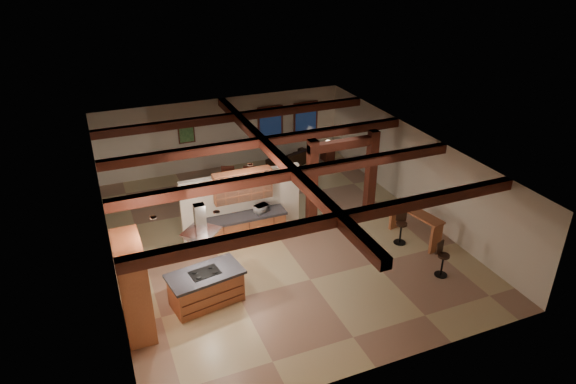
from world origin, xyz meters
The scene contains 22 objects.
ground centered at (0.00, 0.00, 0.00)m, with size 12.00×12.00×0.00m, color tan.
room_walls centered at (0.00, 0.00, 1.78)m, with size 12.00×12.00×12.00m.
ceiling_beams centered at (0.00, 0.00, 2.76)m, with size 10.00×12.00×0.28m.
timber_posts centered at (2.50, 0.50, 1.76)m, with size 2.50×0.30×2.90m.
partition_wall centered at (-1.00, 0.50, 1.10)m, with size 3.80×0.18×2.20m, color beige.
pantry_cabinet centered at (-4.67, -2.60, 1.20)m, with size 0.67×1.60×2.40m.
back_counter centered at (-1.00, 0.11, 0.48)m, with size 2.50×0.66×0.94m.
upper_display_cabinet centered at (-1.00, 0.31, 1.85)m, with size 1.80×0.36×0.95m.
range_hood centered at (-2.90, -2.34, 1.78)m, with size 1.10×1.10×1.40m.
back_windows centered at (2.80, 5.93, 1.50)m, with size 2.70×0.07×1.70m.
framed_art centered at (-1.50, 5.94, 1.70)m, with size 0.65×0.05×0.85m.
recessed_cans centered at (-2.53, -1.93, 2.87)m, with size 3.16×2.46×0.03m.
kitchen_island centered at (-2.90, -2.34, 0.47)m, with size 2.04×1.32×0.94m.
dining_table centered at (-0.19, 2.23, 0.35)m, with size 2.01×1.12×0.71m, color #381C0E.
sofa centered at (2.55, 5.10, 0.30)m, with size 2.03×0.80×0.59m, color black.
microwave centered at (-0.49, 0.11, 1.06)m, with size 0.43×0.29×0.24m, color silver.
bar_counter centered at (3.90, -1.78, 0.67)m, with size 0.84×1.96×1.00m.
side_table centered at (4.22, 4.98, 0.28)m, with size 0.45×0.45×0.56m, color #401B10.
table_lamp centered at (4.22, 4.98, 0.78)m, with size 0.26×0.26×0.30m.
bar_stool_a centered at (3.49, -3.66, 0.53)m, with size 0.38×0.40×1.04m.
bar_stool_b centered at (3.40, -1.77, 0.55)m, with size 0.41×0.42×1.08m.
dining_chairs centered at (-0.19, 2.23, 0.68)m, with size 2.64×2.64×1.33m.
Camera 1 is at (-5.02, -13.05, 8.64)m, focal length 32.00 mm.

